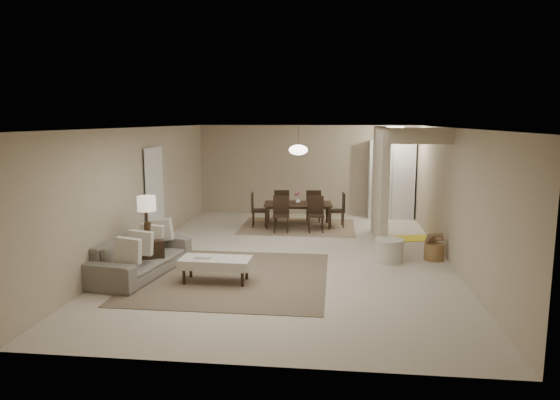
# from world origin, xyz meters

# --- Properties ---
(floor) EXTENTS (9.00, 9.00, 0.00)m
(floor) POSITION_xyz_m (0.00, 0.00, 0.00)
(floor) COLOR beige
(floor) RESTS_ON ground
(ceiling) EXTENTS (9.00, 9.00, 0.00)m
(ceiling) POSITION_xyz_m (0.00, 0.00, 2.50)
(ceiling) COLOR white
(ceiling) RESTS_ON back_wall
(back_wall) EXTENTS (6.00, 0.00, 6.00)m
(back_wall) POSITION_xyz_m (0.00, 4.50, 1.25)
(back_wall) COLOR tan
(back_wall) RESTS_ON floor
(left_wall) EXTENTS (0.00, 9.00, 9.00)m
(left_wall) POSITION_xyz_m (-3.00, 0.00, 1.25)
(left_wall) COLOR tan
(left_wall) RESTS_ON floor
(right_wall) EXTENTS (0.00, 9.00, 9.00)m
(right_wall) POSITION_xyz_m (3.00, 0.00, 1.25)
(right_wall) COLOR tan
(right_wall) RESTS_ON floor
(partition) EXTENTS (0.15, 2.50, 2.50)m
(partition) POSITION_xyz_m (1.80, 1.25, 1.25)
(partition) COLOR tan
(partition) RESTS_ON floor
(doorway) EXTENTS (0.04, 0.90, 2.04)m
(doorway) POSITION_xyz_m (-2.97, 0.60, 1.02)
(doorway) COLOR black
(doorway) RESTS_ON floor
(pantry_cabinet) EXTENTS (1.20, 0.55, 2.10)m
(pantry_cabinet) POSITION_xyz_m (2.35, 4.15, 1.05)
(pantry_cabinet) COLOR silver
(pantry_cabinet) RESTS_ON floor
(flush_light) EXTENTS (0.44, 0.44, 0.05)m
(flush_light) POSITION_xyz_m (2.30, 3.20, 2.46)
(flush_light) COLOR white
(flush_light) RESTS_ON ceiling
(living_rug) EXTENTS (3.20, 3.20, 0.01)m
(living_rug) POSITION_xyz_m (-0.87, -1.48, 0.01)
(living_rug) COLOR brown
(living_rug) RESTS_ON floor
(sofa) EXTENTS (2.30, 1.18, 0.64)m
(sofa) POSITION_xyz_m (-2.45, -1.48, 0.32)
(sofa) COLOR slate
(sofa) RESTS_ON floor
(ottoman_bench) EXTENTS (1.16, 0.55, 0.41)m
(ottoman_bench) POSITION_xyz_m (-1.07, -1.78, 0.33)
(ottoman_bench) COLOR beige
(ottoman_bench) RESTS_ON living_rug
(side_table) EXTENTS (0.69, 0.69, 0.58)m
(side_table) POSITION_xyz_m (-2.40, -1.27, 0.29)
(side_table) COLOR black
(side_table) RESTS_ON floor
(table_lamp) EXTENTS (0.32, 0.32, 0.76)m
(table_lamp) POSITION_xyz_m (-2.40, -1.27, 1.14)
(table_lamp) COLOR #42301C
(table_lamp) RESTS_ON side_table
(round_pouf) EXTENTS (0.55, 0.55, 0.43)m
(round_pouf) POSITION_xyz_m (1.88, -0.23, 0.22)
(round_pouf) COLOR beige
(round_pouf) RESTS_ON floor
(wicker_basket) EXTENTS (0.46, 0.46, 0.32)m
(wicker_basket) POSITION_xyz_m (2.75, 0.00, 0.16)
(wicker_basket) COLOR brown
(wicker_basket) RESTS_ON floor
(dining_rug) EXTENTS (2.80, 2.10, 0.01)m
(dining_rug) POSITION_xyz_m (-0.06, 2.68, 0.01)
(dining_rug) COLOR #876C54
(dining_rug) RESTS_ON floor
(dining_table) EXTENTS (1.76, 1.09, 0.59)m
(dining_table) POSITION_xyz_m (-0.06, 2.68, 0.29)
(dining_table) COLOR black
(dining_table) RESTS_ON dining_rug
(dining_chairs) EXTENTS (2.33, 1.77, 0.86)m
(dining_chairs) POSITION_xyz_m (-0.06, 2.68, 0.43)
(dining_chairs) COLOR black
(dining_chairs) RESTS_ON dining_rug
(vase) EXTENTS (0.16, 0.16, 0.13)m
(vase) POSITION_xyz_m (-0.06, 2.68, 0.66)
(vase) COLOR white
(vase) RESTS_ON dining_table
(yellow_mat) EXTENTS (1.08, 0.81, 0.01)m
(yellow_mat) POSITION_xyz_m (2.70, 1.74, 0.01)
(yellow_mat) COLOR yellow
(yellow_mat) RESTS_ON floor
(pendant_light) EXTENTS (0.46, 0.46, 0.71)m
(pendant_light) POSITION_xyz_m (-0.06, 2.68, 1.92)
(pendant_light) COLOR #42301C
(pendant_light) RESTS_ON ceiling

